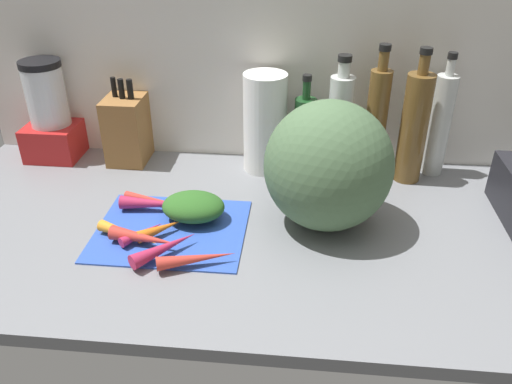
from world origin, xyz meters
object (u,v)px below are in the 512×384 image
Objects in this scene: blender_appliance at (51,116)px; bottle_2 at (376,122)px; carrot_0 at (154,200)px; carrot_2 at (142,233)px; bottle_1 at (339,126)px; carrot_3 at (128,234)px; bottle_4 at (440,124)px; carrot_5 at (145,238)px; bottle_0 at (304,134)px; carrot_1 at (156,204)px; winter_squash at (328,166)px; paper_towel_roll at (265,123)px; carrot_4 at (161,229)px; knife_block at (127,129)px; cutting_board at (171,229)px; carrot_7 at (196,259)px; bottle_3 at (414,127)px; carrot_6 at (165,248)px.

bottle_2 reaches higher than blender_appliance.
carrot_0 is at bearing -35.48° from blender_appliance.
carrot_2 is 58.73cm from bottle_1.
bottle_4 reaches higher than carrot_3.
bottle_0 is (34.01, 40.62, 8.69)cm from carrot_5.
carrot_1 is 0.52× the size of bottle_1.
blender_appliance is 92.37cm from bottle_2.
winter_squash is (39.69, 14.21, 12.64)cm from carrot_5.
paper_towel_roll is at bearing -177.67° from bottle_4.
carrot_5 is at bearing -118.78° from carrot_4.
bottle_2 is (13.13, 26.22, 0.53)cm from winter_squash.
carrot_4 is 43.19cm from knife_block.
cutting_board is at bearing -59.63° from knife_block.
bottle_1 is (82.54, -4.52, 2.47)cm from blender_appliance.
carrot_7 is at bearing -24.76° from carrot_5.
bottle_1 is (39.07, 31.72, 14.48)cm from cutting_board.
bottle_0 is 0.77× the size of bottle_3.
carrot_1 is at bearing -154.49° from bottle_2.
carrot_6 is at bearing -68.47° from carrot_0.
bottle_0 is (35.48, 37.94, 9.22)cm from carrot_2.
carrot_6 is at bearing -83.08° from cutting_board.
carrot_1 is 48.63cm from blender_appliance.
bottle_0 reaches higher than carrot_2.
winter_squash reaches higher than blender_appliance.
knife_block is 79.46cm from bottle_3.
bottle_4 reaches higher than bottle_1.
carrot_7 is at bearing -31.05° from carrot_2.
carrot_6 is at bearing -153.50° from winter_squash.
carrot_5 is 74.55cm from bottle_3.
winter_squash is at bearing 15.65° from carrot_2.
bottle_0 is (-5.69, 26.41, -3.95)cm from winter_squash.
blender_appliance is at bearing 136.75° from carrot_7.
bottle_1 is (59.81, -3.68, 5.14)cm from knife_block.
carrot_6 is 80.58cm from bottle_4.
winter_squash is (35.67, 7.24, 14.74)cm from cutting_board.
carrot_3 is 18.60cm from carrot_7.
paper_towel_roll is 20.25cm from bottle_1.
blender_appliance reaches higher than cutting_board.
bottle_1 is at bearing 38.07° from carrot_3.
cutting_board is 76.72cm from bottle_4.
carrot_6 is 0.55× the size of blender_appliance.
bottle_2 is at bearing 10.11° from bottle_1.
cutting_board is 3.16× the size of carrot_2.
knife_block is 60.14cm from bottle_1.
carrot_7 is 62.68cm from bottle_2.
carrot_5 is 0.59× the size of paper_towel_roll.
blender_appliance is (-41.84, 38.84, 10.19)cm from carrot_4.
bottle_3 is (22.77, 24.39, 0.19)cm from winter_squash.
bottle_4 reaches higher than knife_block.
carrot_4 is at bearing -150.32° from bottle_3.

